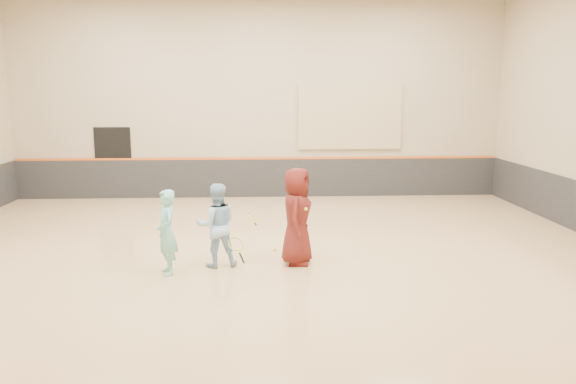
{
  "coord_description": "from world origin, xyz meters",
  "views": [
    {
      "loc": [
        -0.01,
        -11.41,
        3.28
      ],
      "look_at": [
        0.6,
        0.4,
        1.15
      ],
      "focal_mm": 35.0,
      "sensor_mm": 36.0,
      "label": 1
    }
  ],
  "objects_px": {
    "girl": "(167,232)",
    "instructor": "(217,225)",
    "young_man": "(297,216)",
    "spare_racket": "(253,220)"
  },
  "relations": [
    {
      "from": "instructor",
      "to": "spare_racket",
      "type": "bearing_deg",
      "value": -111.27
    },
    {
      "from": "young_man",
      "to": "spare_racket",
      "type": "height_order",
      "value": "young_man"
    },
    {
      "from": "instructor",
      "to": "spare_racket",
      "type": "xyz_separation_m",
      "value": [
        0.64,
        3.69,
        -0.76
      ]
    },
    {
      "from": "girl",
      "to": "young_man",
      "type": "bearing_deg",
      "value": 80.68
    },
    {
      "from": "spare_racket",
      "to": "girl",
      "type": "bearing_deg",
      "value": -110.09
    },
    {
      "from": "girl",
      "to": "instructor",
      "type": "height_order",
      "value": "instructor"
    },
    {
      "from": "girl",
      "to": "young_man",
      "type": "distance_m",
      "value": 2.44
    },
    {
      "from": "instructor",
      "to": "spare_racket",
      "type": "distance_m",
      "value": 3.82
    },
    {
      "from": "instructor",
      "to": "young_man",
      "type": "xyz_separation_m",
      "value": [
        1.52,
        0.09,
        0.14
      ]
    },
    {
      "from": "spare_racket",
      "to": "young_man",
      "type": "bearing_deg",
      "value": -76.32
    }
  ]
}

